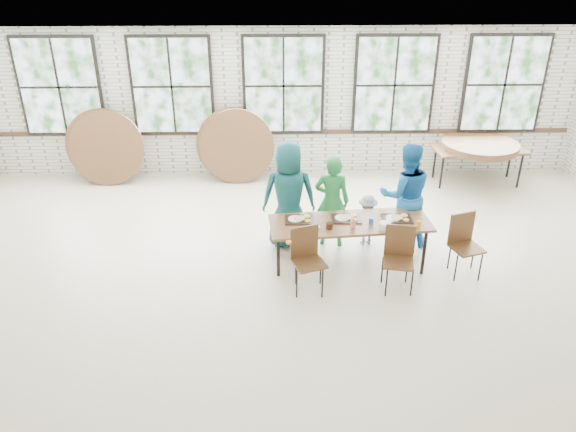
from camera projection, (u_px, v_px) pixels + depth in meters
The scene contains 13 objects.
room at pixel (283, 88), 11.10m from camera, with size 12.00×12.00×12.00m.
dining_table at pixel (350, 225), 8.40m from camera, with size 2.46×1.02×0.74m.
chair_near_left at pixel (307, 254), 7.91m from camera, with size 0.53×0.53×0.95m.
chair_near_right at pixel (399, 252), 7.94m from camera, with size 0.49×0.48×0.95m.
chair_spare at pixel (464, 239), 8.29m from camera, with size 0.53×0.52×0.95m.
adult_teal at pixel (289, 196), 8.87m from camera, with size 0.86×0.56×1.76m, color #164E54.
adult_green at pixel (332, 201), 8.94m from camera, with size 0.56×0.37×1.54m, color #207A37.
toddler at pixel (367, 220), 9.11m from camera, with size 0.56×0.32×0.86m, color #121238.
adult_blue at pixel (405, 195), 8.92m from camera, with size 0.84×0.66×1.74m, color #1861AB.
storage_table at pixel (479, 151), 11.20m from camera, with size 1.86×0.91×0.74m.
tabletop_clutter at pixel (358, 222), 8.34m from camera, with size 1.99×0.56×0.11m.
round_tops_stacked at pixel (480, 145), 11.14m from camera, with size 1.50×1.50×0.13m.
round_tops_leaning at pixel (170, 146), 11.29m from camera, with size 4.20×0.49×1.49m.
Camera 1 is at (-0.16, -6.60, 4.66)m, focal length 35.00 mm.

